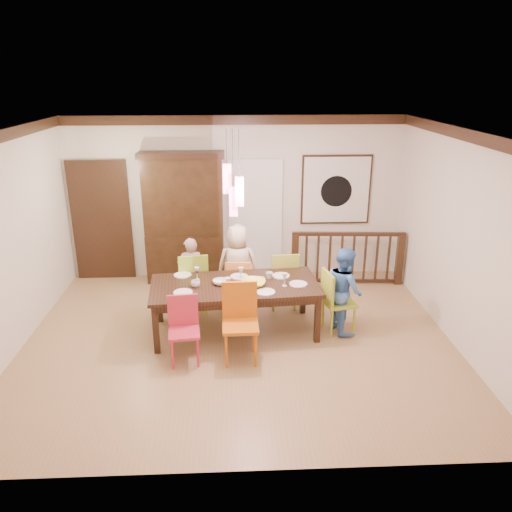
{
  "coord_description": "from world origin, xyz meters",
  "views": [
    {
      "loc": [
        -0.05,
        -6.25,
        3.56
      ],
      "look_at": [
        0.27,
        0.41,
        1.12
      ],
      "focal_mm": 35.0,
      "sensor_mm": 36.0,
      "label": 1
    }
  ],
  "objects_px": {
    "dining_table": "(235,289)",
    "chair_far_left": "(193,277)",
    "person_end_right": "(344,290)",
    "person_far_left": "(191,273)",
    "person_far_mid": "(238,266)",
    "china_hutch": "(184,218)",
    "balustrade": "(347,257)",
    "chair_end_right": "(339,297)"
  },
  "relations": [
    {
      "from": "chair_end_right",
      "to": "balustrade",
      "type": "relative_size",
      "value": 0.47
    },
    {
      "from": "dining_table",
      "to": "chair_far_left",
      "type": "xyz_separation_m",
      "value": [
        -0.65,
        0.72,
        -0.11
      ]
    },
    {
      "from": "person_far_mid",
      "to": "chair_far_left",
      "type": "bearing_deg",
      "value": 14.89
    },
    {
      "from": "balustrade",
      "to": "person_far_mid",
      "type": "height_order",
      "value": "person_far_mid"
    },
    {
      "from": "dining_table",
      "to": "china_hutch",
      "type": "bearing_deg",
      "value": 108.41
    },
    {
      "from": "person_far_mid",
      "to": "dining_table",
      "type": "bearing_deg",
      "value": 86.74
    },
    {
      "from": "dining_table",
      "to": "balustrade",
      "type": "height_order",
      "value": "balustrade"
    },
    {
      "from": "person_far_left",
      "to": "person_end_right",
      "type": "relative_size",
      "value": 0.91
    },
    {
      "from": "china_hutch",
      "to": "person_end_right",
      "type": "bearing_deg",
      "value": -40.02
    },
    {
      "from": "china_hutch",
      "to": "person_far_left",
      "type": "relative_size",
      "value": 2.0
    },
    {
      "from": "chair_end_right",
      "to": "person_far_mid",
      "type": "xyz_separation_m",
      "value": [
        -1.45,
        0.96,
        0.14
      ]
    },
    {
      "from": "person_far_mid",
      "to": "person_end_right",
      "type": "height_order",
      "value": "person_far_mid"
    },
    {
      "from": "person_end_right",
      "to": "person_far_left",
      "type": "bearing_deg",
      "value": 54.11
    },
    {
      "from": "person_far_left",
      "to": "dining_table",
      "type": "bearing_deg",
      "value": 119.83
    },
    {
      "from": "chair_end_right",
      "to": "china_hutch",
      "type": "bearing_deg",
      "value": 37.56
    },
    {
      "from": "dining_table",
      "to": "person_far_mid",
      "type": "distance_m",
      "value": 0.91
    },
    {
      "from": "chair_far_left",
      "to": "person_far_left",
      "type": "distance_m",
      "value": 0.17
    },
    {
      "from": "balustrade",
      "to": "person_far_left",
      "type": "xyz_separation_m",
      "value": [
        -2.69,
        -0.8,
        0.08
      ]
    },
    {
      "from": "person_far_mid",
      "to": "person_end_right",
      "type": "bearing_deg",
      "value": 148.64
    },
    {
      "from": "china_hutch",
      "to": "balustrade",
      "type": "relative_size",
      "value": 1.17
    },
    {
      "from": "dining_table",
      "to": "chair_far_left",
      "type": "distance_m",
      "value": 0.98
    },
    {
      "from": "person_end_right",
      "to": "chair_far_left",
      "type": "bearing_deg",
      "value": 57.62
    },
    {
      "from": "dining_table",
      "to": "chair_far_left",
      "type": "height_order",
      "value": "chair_far_left"
    },
    {
      "from": "person_far_mid",
      "to": "person_end_right",
      "type": "relative_size",
      "value": 1.07
    },
    {
      "from": "china_hutch",
      "to": "balustrade",
      "type": "distance_m",
      "value": 2.97
    },
    {
      "from": "dining_table",
      "to": "person_far_left",
      "type": "distance_m",
      "value": 1.13
    },
    {
      "from": "person_far_left",
      "to": "person_end_right",
      "type": "distance_m",
      "value": 2.44
    },
    {
      "from": "person_far_left",
      "to": "person_end_right",
      "type": "xyz_separation_m",
      "value": [
        2.26,
        -0.91,
        0.06
      ]
    },
    {
      "from": "dining_table",
      "to": "balustrade",
      "type": "distance_m",
      "value": 2.63
    },
    {
      "from": "chair_end_right",
      "to": "person_end_right",
      "type": "height_order",
      "value": "person_end_right"
    },
    {
      "from": "chair_far_left",
      "to": "balustrade",
      "type": "xyz_separation_m",
      "value": [
        2.66,
        0.97,
        -0.07
      ]
    },
    {
      "from": "dining_table",
      "to": "chair_end_right",
      "type": "distance_m",
      "value": 1.51
    },
    {
      "from": "china_hutch",
      "to": "chair_far_left",
      "type": "bearing_deg",
      "value": -80.4
    },
    {
      "from": "dining_table",
      "to": "person_far_mid",
      "type": "relative_size",
      "value": 1.81
    },
    {
      "from": "chair_far_left",
      "to": "chair_end_right",
      "type": "relative_size",
      "value": 1.06
    },
    {
      "from": "balustrade",
      "to": "person_far_left",
      "type": "bearing_deg",
      "value": -159.98
    },
    {
      "from": "china_hutch",
      "to": "person_far_mid",
      "type": "xyz_separation_m",
      "value": [
        0.93,
        -1.13,
        -0.48
      ]
    },
    {
      "from": "china_hutch",
      "to": "balustrade",
      "type": "bearing_deg",
      "value": -6.86
    },
    {
      "from": "chair_end_right",
      "to": "person_far_left",
      "type": "relative_size",
      "value": 0.81
    },
    {
      "from": "dining_table",
      "to": "balustrade",
      "type": "bearing_deg",
      "value": 35.25
    },
    {
      "from": "chair_far_left",
      "to": "chair_end_right",
      "type": "distance_m",
      "value": 2.29
    },
    {
      "from": "china_hutch",
      "to": "person_end_right",
      "type": "xyz_separation_m",
      "value": [
        2.45,
        -2.05,
        -0.53
      ]
    }
  ]
}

